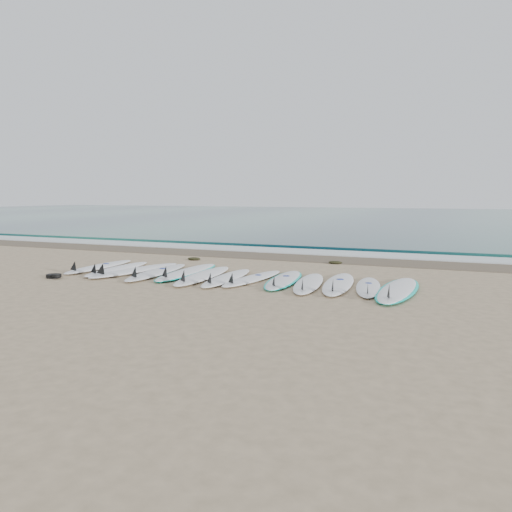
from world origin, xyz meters
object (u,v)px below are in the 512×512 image
at_px(surfboard_6, 226,278).
at_px(surfboard_12, 398,290).
at_px(surfboard_0, 98,266).
at_px(leash_coil, 54,276).

xyz_separation_m(surfboard_6, surfboard_12, (3.65, 0.05, -0.00)).
relative_size(surfboard_0, leash_coil, 5.76).
bearing_deg(surfboard_0, surfboard_12, -4.74).
bearing_deg(surfboard_12, surfboard_0, 179.77).
height_order(surfboard_6, surfboard_12, surfboard_12).
bearing_deg(surfboard_12, surfboard_6, -177.74).
bearing_deg(leash_coil, surfboard_6, 18.37).
bearing_deg(surfboard_12, leash_coil, -168.61).
distance_m(surfboard_0, surfboard_6, 3.76).
xyz_separation_m(surfboard_0, leash_coil, (0.04, -1.51, -0.01)).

